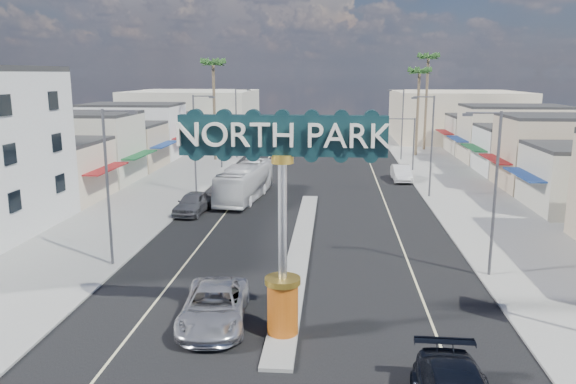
% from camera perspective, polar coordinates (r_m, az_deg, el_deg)
% --- Properties ---
extents(ground, '(160.00, 160.00, 0.00)m').
position_cam_1_polar(ground, '(51.09, 2.32, -0.35)').
color(ground, gray).
rests_on(ground, ground).
extents(road, '(20.00, 120.00, 0.01)m').
position_cam_1_polar(road, '(51.09, 2.32, -0.35)').
color(road, black).
rests_on(road, ground).
extents(median_island, '(1.30, 30.00, 0.16)m').
position_cam_1_polar(median_island, '(35.62, 1.23, -5.71)').
color(median_island, gray).
rests_on(median_island, ground).
extents(sidewalk_left, '(8.00, 120.00, 0.12)m').
position_cam_1_polar(sidewalk_left, '(53.50, -12.83, -0.02)').
color(sidewalk_left, gray).
rests_on(sidewalk_left, ground).
extents(sidewalk_right, '(8.00, 120.00, 0.12)m').
position_cam_1_polar(sidewalk_right, '(52.43, 17.80, -0.54)').
color(sidewalk_right, gray).
rests_on(sidewalk_right, ground).
extents(storefront_row_left, '(12.00, 42.00, 6.00)m').
position_cam_1_polar(storefront_row_left, '(68.51, -17.72, 4.79)').
color(storefront_row_left, beige).
rests_on(storefront_row_left, ground).
extents(storefront_row_right, '(12.00, 42.00, 6.00)m').
position_cam_1_polar(storefront_row_right, '(67.07, 23.86, 4.19)').
color(storefront_row_right, '#B7B29E').
rests_on(storefront_row_right, ground).
extents(backdrop_far_left, '(20.00, 20.00, 8.00)m').
position_cam_1_polar(backdrop_far_left, '(98.11, -9.57, 7.78)').
color(backdrop_far_left, '#B7B29E').
rests_on(backdrop_far_left, ground).
extents(backdrop_far_right, '(20.00, 20.00, 8.00)m').
position_cam_1_polar(backdrop_far_right, '(97.20, 16.69, 7.41)').
color(backdrop_far_right, beige).
rests_on(backdrop_far_right, ground).
extents(gateway_sign, '(8.20, 1.50, 9.15)m').
position_cam_1_polar(gateway_sign, '(22.51, -0.57, -0.79)').
color(gateway_sign, '#CB550F').
rests_on(gateway_sign, median_island).
extents(traffic_signal_left, '(5.09, 0.45, 6.00)m').
position_cam_1_polar(traffic_signal_left, '(65.18, -5.25, 6.09)').
color(traffic_signal_left, '#47474C').
rests_on(traffic_signal_left, ground).
extents(traffic_signal_right, '(5.09, 0.45, 6.00)m').
position_cam_1_polar(traffic_signal_right, '(64.61, 11.10, 5.87)').
color(traffic_signal_right, '#47474C').
rests_on(traffic_signal_right, ground).
extents(streetlight_l_near, '(2.03, 0.22, 9.00)m').
position_cam_1_polar(streetlight_l_near, '(32.89, -17.64, 1.19)').
color(streetlight_l_near, '#47474C').
rests_on(streetlight_l_near, ground).
extents(streetlight_l_mid, '(2.03, 0.22, 9.00)m').
position_cam_1_polar(streetlight_l_mid, '(51.74, -9.30, 5.35)').
color(streetlight_l_mid, '#47474C').
rests_on(streetlight_l_mid, ground).
extents(streetlight_l_far, '(2.03, 0.22, 9.00)m').
position_cam_1_polar(streetlight_l_far, '(73.18, -5.16, 7.36)').
color(streetlight_l_far, '#47474C').
rests_on(streetlight_l_far, ground).
extents(streetlight_r_near, '(2.03, 0.22, 9.00)m').
position_cam_1_polar(streetlight_r_near, '(31.58, 20.06, 0.59)').
color(streetlight_r_near, '#47474C').
rests_on(streetlight_r_near, ground).
extents(streetlight_r_mid, '(2.03, 0.22, 9.00)m').
position_cam_1_polar(streetlight_r_mid, '(50.92, 14.23, 5.03)').
color(streetlight_r_mid, '#47474C').
rests_on(streetlight_r_mid, ground).
extents(streetlight_r_far, '(2.03, 0.22, 9.00)m').
position_cam_1_polar(streetlight_r_far, '(72.60, 11.43, 7.14)').
color(streetlight_r_far, '#47474C').
rests_on(streetlight_r_far, ground).
extents(palm_left_far, '(2.60, 2.60, 13.10)m').
position_cam_1_polar(palm_left_far, '(71.47, -7.61, 12.35)').
color(palm_left_far, brown).
rests_on(palm_left_far, ground).
extents(palm_right_mid, '(2.60, 2.60, 12.10)m').
position_cam_1_polar(palm_right_mid, '(76.67, 13.20, 11.45)').
color(palm_right_mid, brown).
rests_on(palm_right_mid, ground).
extents(palm_right_far, '(2.60, 2.60, 14.10)m').
position_cam_1_polar(palm_right_far, '(82.91, 14.05, 12.66)').
color(palm_right_far, brown).
rests_on(palm_right_far, ground).
extents(suv_left, '(3.29, 6.25, 1.68)m').
position_cam_1_polar(suv_left, '(25.45, -7.51, -11.42)').
color(suv_left, '#BBBBC0').
rests_on(suv_left, ground).
extents(car_parked_left, '(2.56, 5.23, 1.72)m').
position_cam_1_polar(car_parked_left, '(44.92, -9.63, -1.11)').
color(car_parked_left, slate).
rests_on(car_parked_left, ground).
extents(car_parked_right, '(1.82, 4.99, 1.63)m').
position_cam_1_polar(car_parked_right, '(58.98, 11.43, 1.89)').
color(car_parked_right, silver).
rests_on(car_parked_right, ground).
extents(city_bus, '(3.76, 11.28, 3.08)m').
position_cam_1_polar(city_bus, '(49.47, -4.39, 1.04)').
color(city_bus, white).
rests_on(city_bus, ground).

